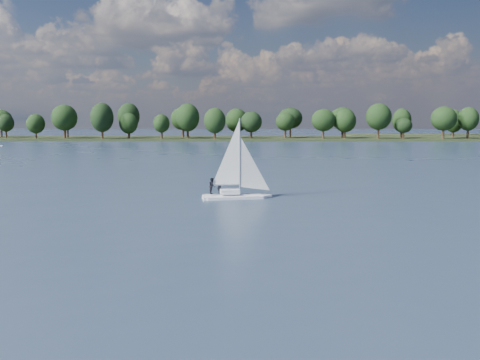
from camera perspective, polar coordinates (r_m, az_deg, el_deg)
name	(u,v)px	position (r m, az deg, el deg)	size (l,w,h in m)	color
ground	(251,158)	(123.59, 1.22, 2.39)	(700.00, 700.00, 0.00)	#233342
far_shore	(251,139)	(235.44, 1.23, 4.38)	(660.00, 40.00, 1.50)	black
sailboat	(233,175)	(60.10, -0.73, 0.49)	(7.47, 3.54, 9.48)	white
treeline	(216,121)	(232.80, -2.54, 6.33)	(561.95, 73.86, 18.77)	black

